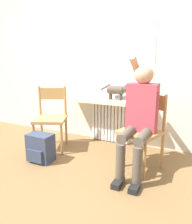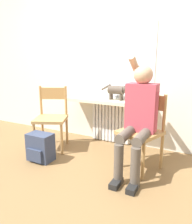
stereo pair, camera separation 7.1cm
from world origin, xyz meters
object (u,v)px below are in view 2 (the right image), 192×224
(chair_left, at_px, (51,117))
(person, at_px, (139,114))
(backpack, at_px, (40,147))
(chair_right, at_px, (142,130))
(cat, at_px, (118,90))

(chair_left, relative_size, person, 0.67)
(person, bearing_deg, backpack, -165.49)
(chair_left, bearing_deg, chair_right, -24.06)
(chair_right, relative_size, person, 0.67)
(chair_left, xyz_separation_m, backpack, (0.14, -0.42, -0.30))
(cat, bearing_deg, chair_right, -45.77)
(backpack, bearing_deg, chair_left, 108.07)
(chair_right, bearing_deg, cat, 153.46)
(person, relative_size, backpack, 3.74)
(chair_right, bearing_deg, backpack, -141.53)
(chair_left, xyz_separation_m, chair_right, (1.34, 0.00, 0.00))
(chair_right, distance_m, cat, 0.85)
(cat, bearing_deg, chair_left, -145.91)
(chair_left, xyz_separation_m, cat, (0.81, 0.55, 0.37))
(chair_right, distance_m, person, 0.25)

